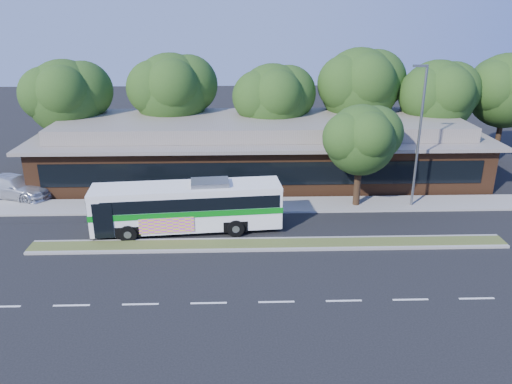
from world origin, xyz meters
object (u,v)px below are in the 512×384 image
at_px(lamp_post, 419,133).
at_px(sidewalk_tree, 365,138).
at_px(sedan, 15,187).
at_px(transit_bus, 188,204).

bearing_deg(lamp_post, sidewalk_tree, 174.60).
bearing_deg(sedan, transit_bus, -95.06).
relative_size(lamp_post, transit_bus, 0.83).
height_order(lamp_post, sedan, lamp_post).
height_order(lamp_post, sidewalk_tree, lamp_post).
xyz_separation_m(lamp_post, sidewalk_tree, (-3.24, 0.31, -0.35)).
bearing_deg(lamp_post, sedan, 174.60).
bearing_deg(sedan, lamp_post, -75.42).
distance_m(transit_bus, sidewalk_tree, 11.82).
bearing_deg(transit_bus, sedan, 149.67).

